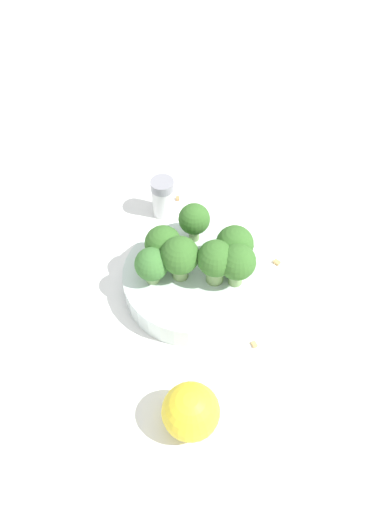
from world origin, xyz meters
TOP-DOWN VIEW (x-y plane):
  - ground_plane at (0.00, 0.00)m, footprint 3.00×3.00m
  - bowl at (0.00, 0.00)m, footprint 0.16×0.16m
  - broccoli_floret_0 at (0.01, 0.00)m, footprint 0.04×0.04m
  - broccoli_floret_1 at (-0.02, -0.05)m, footprint 0.04×0.04m
  - broccoli_floret_2 at (-0.04, 0.03)m, footprint 0.04×0.04m
  - broccoli_floret_3 at (0.04, -0.01)m, footprint 0.04×0.04m
  - broccoli_floret_4 at (0.02, -0.03)m, footprint 0.04×0.04m
  - broccoli_floret_5 at (-0.02, 0.02)m, footprint 0.04×0.04m
  - broccoli_floret_6 at (-0.05, 0.01)m, footprint 0.04×0.04m
  - pepper_shaker at (-0.01, -0.13)m, footprint 0.03×0.03m
  - lemon_wedge at (0.06, 0.15)m, footprint 0.06×0.06m
  - almond_crumb_0 at (-0.03, -0.15)m, footprint 0.01×0.01m
  - almond_crumb_1 at (-0.04, 0.10)m, footprint 0.01×0.01m
  - almond_crumb_2 at (-0.11, 0.00)m, footprint 0.01×0.01m

SIDE VIEW (x-z plane):
  - ground_plane at x=0.00m, z-range 0.00..0.00m
  - almond_crumb_0 at x=-0.03m, z-range 0.00..0.01m
  - almond_crumb_1 at x=-0.04m, z-range 0.00..0.01m
  - almond_crumb_2 at x=-0.11m, z-range 0.00..0.01m
  - bowl at x=0.00m, z-range 0.00..0.03m
  - lemon_wedge at x=0.06m, z-range 0.00..0.06m
  - pepper_shaker at x=-0.01m, z-range 0.00..0.06m
  - broccoli_floret_3 at x=0.04m, z-range 0.03..0.08m
  - broccoli_floret_4 at x=0.02m, z-range 0.03..0.09m
  - broccoli_floret_1 at x=-0.02m, z-range 0.04..0.09m
  - broccoli_floret_0 at x=0.01m, z-range 0.04..0.09m
  - broccoli_floret_6 at x=-0.05m, z-range 0.04..0.09m
  - broccoli_floret_2 at x=-0.04m, z-range 0.04..0.09m
  - broccoli_floret_5 at x=-0.02m, z-range 0.04..0.10m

